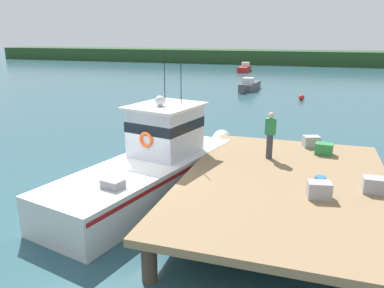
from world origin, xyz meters
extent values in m
plane|color=#2D5660|center=(0.00, 0.00, 0.00)|extent=(200.00, 200.00, 0.00)
cylinder|color=#4C3D2D|center=(2.20, -4.10, 0.50)|extent=(0.36, 0.36, 1.00)
cylinder|color=#4C3D2D|center=(2.20, 4.10, 0.50)|extent=(0.36, 0.36, 1.00)
cylinder|color=#4C3D2D|center=(7.40, 4.10, 0.50)|extent=(0.36, 0.36, 1.00)
cube|color=#937551|center=(4.80, 0.00, 1.10)|extent=(6.00, 9.00, 0.20)
cube|color=silver|center=(0.20, 0.15, 0.55)|extent=(4.27, 8.36, 1.10)
cone|color=silver|center=(1.33, 4.92, 0.55)|extent=(1.48, 2.00, 1.10)
cube|color=#A31919|center=(0.20, 0.15, 1.00)|extent=(4.25, 8.21, 0.12)
cube|color=silver|center=(0.20, 0.15, 1.16)|extent=(4.31, 8.37, 0.12)
cube|color=silver|center=(0.48, 1.32, 2.00)|extent=(2.35, 2.58, 1.80)
cube|color=black|center=(0.48, 1.32, 2.31)|extent=(2.38, 2.60, 0.36)
cube|color=silver|center=(0.48, 1.32, 2.95)|extent=(2.66, 2.92, 0.10)
sphere|color=white|center=(0.41, 1.03, 3.18)|extent=(0.36, 0.36, 0.36)
cylinder|color=black|center=(0.25, 1.89, 3.90)|extent=(0.03, 0.03, 1.80)
cylinder|color=black|center=(0.93, 1.73, 3.90)|extent=(0.03, 0.03, 1.80)
cube|color=#939399|center=(0.23, -2.11, 1.28)|extent=(0.69, 0.57, 0.36)
torus|color=orange|center=(-0.83, -2.48, 1.16)|extent=(0.67, 0.67, 0.12)
torus|color=#EA5119|center=(0.21, 0.21, 2.00)|extent=(0.55, 0.22, 0.54)
cube|color=#2D8442|center=(5.92, 3.00, 1.41)|extent=(0.64, 0.50, 0.41)
cube|color=#9E9EA3|center=(5.75, -1.01, 1.42)|extent=(0.67, 0.54, 0.45)
cube|color=#9E9EA3|center=(5.47, 3.84, 1.41)|extent=(0.71, 0.62, 0.43)
cube|color=#9E9EA3|center=(7.19, -0.18, 1.42)|extent=(0.60, 0.44, 0.43)
cylinder|color=#2866B2|center=(5.78, -0.30, 1.37)|extent=(0.32, 0.32, 0.34)
cylinder|color=#383842|center=(4.09, 1.95, 1.63)|extent=(0.22, 0.22, 0.86)
cube|color=#287F47|center=(4.09, 1.95, 2.34)|extent=(0.36, 0.22, 0.56)
sphere|color=beige|center=(4.09, 1.95, 2.73)|extent=(0.20, 0.20, 0.20)
cube|color=#4C4C51|center=(-0.67, 26.70, 0.36)|extent=(1.61, 4.08, 0.72)
cone|color=#4C4C51|center=(-0.88, 24.22, 0.36)|extent=(0.81, 1.06, 0.72)
cube|color=silver|center=(-0.73, 26.00, 1.00)|extent=(1.10, 1.08, 0.54)
cube|color=red|center=(-4.51, 44.91, 0.37)|extent=(1.43, 4.16, 0.75)
cone|color=red|center=(-4.44, 47.49, 0.37)|extent=(0.78, 1.05, 0.75)
cube|color=silver|center=(-4.49, 45.64, 1.03)|extent=(1.08, 1.06, 0.56)
sphere|color=red|center=(4.48, 21.90, 0.24)|extent=(0.48, 0.48, 0.48)
sphere|color=red|center=(-2.83, 6.56, 0.17)|extent=(0.33, 0.33, 0.33)
cube|color=#284723|center=(0.00, 62.00, 1.20)|extent=(120.00, 8.00, 2.40)
camera|label=1|loc=(5.38, -10.86, 5.40)|focal=35.46mm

